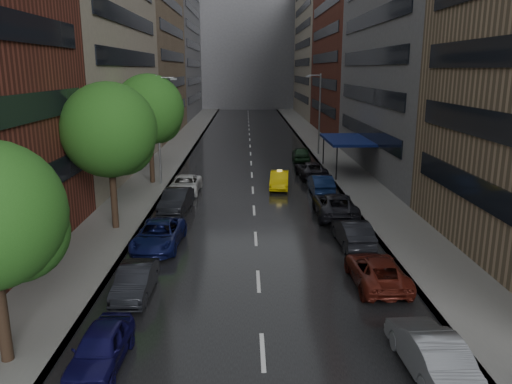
# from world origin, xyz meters

# --- Properties ---
(road) EXTENTS (14.00, 140.00, 0.01)m
(road) POSITION_xyz_m (0.00, 50.00, 0.01)
(road) COLOR black
(road) RESTS_ON ground
(sidewalk_left) EXTENTS (4.00, 140.00, 0.15)m
(sidewalk_left) POSITION_xyz_m (-9.00, 50.00, 0.07)
(sidewalk_left) COLOR gray
(sidewalk_left) RESTS_ON ground
(sidewalk_right) EXTENTS (4.00, 140.00, 0.15)m
(sidewalk_right) POSITION_xyz_m (9.00, 50.00, 0.07)
(sidewalk_right) COLOR gray
(sidewalk_right) RESTS_ON ground
(buildings_left) EXTENTS (8.00, 108.00, 38.00)m
(buildings_left) POSITION_xyz_m (-15.00, 58.79, 15.99)
(buildings_left) COLOR maroon
(buildings_left) RESTS_ON ground
(buildings_right) EXTENTS (8.05, 109.10, 36.00)m
(buildings_right) POSITION_xyz_m (15.00, 56.70, 15.03)
(buildings_right) COLOR #937A5B
(buildings_right) RESTS_ON ground
(building_far) EXTENTS (40.00, 14.00, 32.00)m
(building_far) POSITION_xyz_m (0.00, 118.00, 16.00)
(building_far) COLOR slate
(building_far) RESTS_ON ground
(tree_mid) EXTENTS (5.63, 5.63, 8.97)m
(tree_mid) POSITION_xyz_m (-8.60, 17.92, 6.14)
(tree_mid) COLOR #382619
(tree_mid) RESTS_ON ground
(tree_far) EXTENTS (5.84, 5.84, 9.30)m
(tree_far) POSITION_xyz_m (-8.60, 30.50, 6.37)
(tree_far) COLOR #382619
(tree_far) RESTS_ON ground
(taxi) EXTENTS (1.90, 4.40, 1.41)m
(taxi) POSITION_xyz_m (2.22, 28.69, 0.70)
(taxi) COLOR #DDBC0B
(taxi) RESTS_ON ground
(parked_cars_left) EXTENTS (2.65, 28.36, 1.57)m
(parked_cars_left) POSITION_xyz_m (-5.40, 16.95, 0.71)
(parked_cars_left) COLOR #100D41
(parked_cars_left) RESTS_ON ground
(parked_cars_right) EXTENTS (2.73, 43.00, 1.57)m
(parked_cars_right) POSITION_xyz_m (5.40, 22.11, 0.74)
(parked_cars_right) COLOR slate
(parked_cars_right) RESTS_ON ground
(street_lamp_left) EXTENTS (1.74, 0.22, 9.00)m
(street_lamp_left) POSITION_xyz_m (-7.72, 30.00, 4.89)
(street_lamp_left) COLOR gray
(street_lamp_left) RESTS_ON sidewalk_left
(street_lamp_right) EXTENTS (1.74, 0.22, 9.00)m
(street_lamp_right) POSITION_xyz_m (7.72, 45.00, 4.89)
(street_lamp_right) COLOR gray
(street_lamp_right) RESTS_ON sidewalk_right
(awning) EXTENTS (4.00, 8.00, 3.12)m
(awning) POSITION_xyz_m (8.98, 35.00, 3.13)
(awning) COLOR navy
(awning) RESTS_ON sidewalk_right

